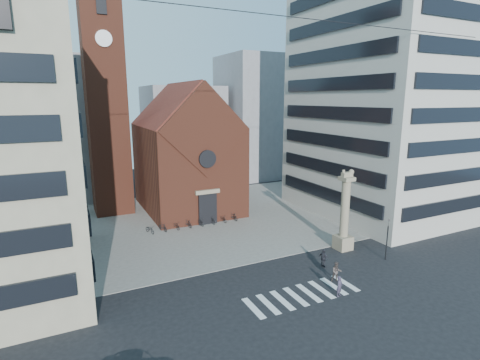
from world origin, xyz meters
name	(u,v)px	position (x,y,z in m)	size (l,w,h in m)	color
ground	(277,281)	(0.00, 0.00, 0.00)	(120.00, 120.00, 0.00)	black
piazza	(202,219)	(0.00, 19.00, 0.03)	(46.00, 30.00, 0.05)	gray
zebra_crossing	(302,295)	(0.55, -3.00, 0.01)	(10.20, 3.20, 0.01)	white
church	(186,154)	(0.00, 25.04, 7.98)	(12.00, 16.65, 18.00)	brown
campanile	(106,99)	(-10.00, 28.00, 15.74)	(5.50, 5.50, 31.20)	brown
building_right	(385,97)	(24.00, 12.00, 16.00)	(18.00, 22.00, 32.00)	#ADA89D
bg_block_left	(30,130)	(-20.00, 40.00, 11.00)	(16.00, 14.00, 22.00)	gray
bg_block_mid	(183,134)	(6.00, 45.00, 9.00)	(14.00, 12.00, 18.00)	gray
bg_block_right	(262,117)	(22.00, 42.00, 12.00)	(16.00, 14.00, 24.00)	gray
lion_column	(344,218)	(10.01, 3.00, 3.46)	(1.63, 1.60, 8.68)	gray
traffic_light	(387,238)	(12.00, -1.00, 2.29)	(0.13, 0.16, 4.30)	black
pedestrian_0	(339,286)	(3.13, -4.45, 0.86)	(0.63, 0.41, 1.72)	#3A3246
pedestrian_1	(337,272)	(4.54, -2.42, 0.92)	(0.89, 0.69, 1.83)	#4C403C
pedestrian_2	(324,258)	(5.39, 0.42, 0.88)	(1.03, 0.43, 1.76)	#26252D
scooter_0	(150,229)	(-7.43, 16.77, 0.52)	(0.62, 1.77, 0.93)	black
scooter_1	(163,227)	(-5.87, 16.77, 0.57)	(0.49, 1.72, 1.03)	black
scooter_2	(175,226)	(-4.31, 16.77, 0.52)	(0.62, 1.77, 0.93)	black
scooter_3	(188,223)	(-2.75, 16.77, 0.57)	(0.49, 1.72, 1.03)	black
scooter_4	(199,222)	(-1.19, 16.77, 0.52)	(0.62, 1.77, 0.93)	black
scooter_5	(211,220)	(0.37, 16.77, 0.57)	(0.49, 1.72, 1.03)	black
scooter_6	(222,218)	(1.93, 16.77, 0.52)	(0.62, 1.77, 0.93)	black
scooter_7	(233,216)	(3.49, 16.77, 0.57)	(0.49, 1.72, 1.03)	black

